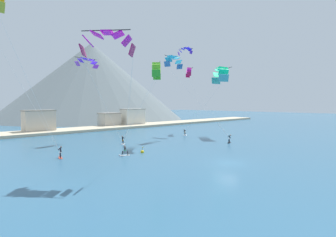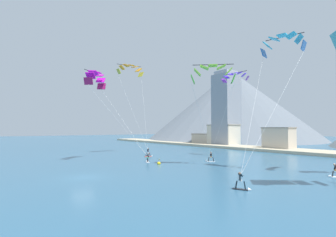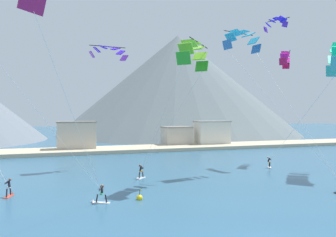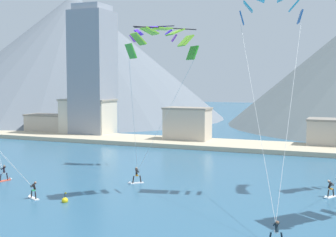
{
  "view_description": "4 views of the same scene",
  "coord_description": "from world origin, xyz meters",
  "px_view_note": "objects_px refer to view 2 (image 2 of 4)",
  "views": [
    {
      "loc": [
        -29.37,
        -19.33,
        7.89
      ],
      "look_at": [
        0.42,
        12.16,
        5.35
      ],
      "focal_mm": 28.0,
      "sensor_mm": 36.0,
      "label": 1
    },
    {
      "loc": [
        30.89,
        -10.36,
        5.73
      ],
      "look_at": [
        -2.82,
        14.44,
        7.36
      ],
      "focal_mm": 28.0,
      "sensor_mm": 36.0,
      "label": 2
    },
    {
      "loc": [
        -10.96,
        -14.57,
        7.56
      ],
      "look_at": [
        0.69,
        19.28,
        7.08
      ],
      "focal_mm": 35.0,
      "sensor_mm": 36.0,
      "label": 3
    },
    {
      "loc": [
        19.74,
        -20.34,
        10.71
      ],
      "look_at": [
        3.95,
        18.05,
        7.29
      ],
      "focal_mm": 50.0,
      "sensor_mm": 36.0,
      "label": 4
    }
  ],
  "objects_px": {
    "kitesurfer_near_trail": "(148,160)",
    "parafoil_kite_distant_mid_solo": "(235,76)",
    "kitesurfer_far_right": "(210,159)",
    "parafoil_kite_far_left": "(282,43)",
    "parafoil_kite_far_right": "(213,72)",
    "race_marker_buoy": "(159,163)",
    "parafoil_kite_near_trail": "(96,78)",
    "parafoil_kite_mid_center": "(130,69)",
    "kitesurfer_far_left": "(243,184)",
    "kitesurfer_near_lead": "(334,173)",
    "kitesurfer_mid_center": "(149,154)"
  },
  "relations": [
    {
      "from": "kitesurfer_near_trail",
      "to": "parafoil_kite_distant_mid_solo",
      "type": "xyz_separation_m",
      "value": [
        3.74,
        18.64,
        16.12
      ]
    },
    {
      "from": "kitesurfer_near_lead",
      "to": "parafoil_kite_far_right",
      "type": "height_order",
      "value": "parafoil_kite_far_right"
    },
    {
      "from": "kitesurfer_far_left",
      "to": "race_marker_buoy",
      "type": "bearing_deg",
      "value": 169.37
    },
    {
      "from": "parafoil_kite_far_left",
      "to": "parafoil_kite_far_right",
      "type": "xyz_separation_m",
      "value": [
        -8.79,
        -4.2,
        -2.98
      ]
    },
    {
      "from": "kitesurfer_far_right",
      "to": "parafoil_kite_near_trail",
      "type": "height_order",
      "value": "parafoil_kite_near_trail"
    },
    {
      "from": "kitesurfer_near_trail",
      "to": "race_marker_buoy",
      "type": "height_order",
      "value": "kitesurfer_near_trail"
    },
    {
      "from": "parafoil_kite_far_right",
      "to": "kitesurfer_far_right",
      "type": "bearing_deg",
      "value": 139.43
    },
    {
      "from": "kitesurfer_near_trail",
      "to": "parafoil_kite_far_right",
      "type": "height_order",
      "value": "parafoil_kite_far_right"
    },
    {
      "from": "parafoil_kite_far_left",
      "to": "parafoil_kite_far_right",
      "type": "distance_m",
      "value": 10.18
    },
    {
      "from": "kitesurfer_near_lead",
      "to": "kitesurfer_near_trail",
      "type": "relative_size",
      "value": 0.98
    },
    {
      "from": "kitesurfer_far_left",
      "to": "parafoil_kite_near_trail",
      "type": "bearing_deg",
      "value": -173.78
    },
    {
      "from": "kitesurfer_far_right",
      "to": "kitesurfer_far_left",
      "type": "bearing_deg",
      "value": -37.1
    },
    {
      "from": "kitesurfer_near_trail",
      "to": "parafoil_kite_mid_center",
      "type": "relative_size",
      "value": 0.09
    },
    {
      "from": "kitesurfer_near_trail",
      "to": "parafoil_kite_far_right",
      "type": "relative_size",
      "value": 0.12
    },
    {
      "from": "kitesurfer_near_lead",
      "to": "kitesurfer_near_trail",
      "type": "height_order",
      "value": "kitesurfer_near_lead"
    },
    {
      "from": "kitesurfer_near_trail",
      "to": "parafoil_kite_distant_mid_solo",
      "type": "distance_m",
      "value": 24.92
    },
    {
      "from": "kitesurfer_near_trail",
      "to": "parafoil_kite_mid_center",
      "type": "distance_m",
      "value": 24.82
    },
    {
      "from": "kitesurfer_far_right",
      "to": "parafoil_kite_mid_center",
      "type": "height_order",
      "value": "parafoil_kite_mid_center"
    },
    {
      "from": "kitesurfer_far_left",
      "to": "parafoil_kite_near_trail",
      "type": "distance_m",
      "value": 32.58
    },
    {
      "from": "kitesurfer_near_lead",
      "to": "kitesurfer_mid_center",
      "type": "height_order",
      "value": "kitesurfer_mid_center"
    },
    {
      "from": "parafoil_kite_mid_center",
      "to": "kitesurfer_mid_center",
      "type": "bearing_deg",
      "value": 2.26
    },
    {
      "from": "kitesurfer_near_lead",
      "to": "race_marker_buoy",
      "type": "xyz_separation_m",
      "value": [
        -21.36,
        -10.57,
        -0.3
      ]
    },
    {
      "from": "parafoil_kite_distant_mid_solo",
      "to": "race_marker_buoy",
      "type": "distance_m",
      "value": 24.89
    },
    {
      "from": "race_marker_buoy",
      "to": "kitesurfer_far_left",
      "type": "bearing_deg",
      "value": -10.63
    },
    {
      "from": "kitesurfer_near_trail",
      "to": "race_marker_buoy",
      "type": "bearing_deg",
      "value": -1.24
    },
    {
      "from": "parafoil_kite_mid_center",
      "to": "parafoil_kite_far_right",
      "type": "bearing_deg",
      "value": 0.32
    },
    {
      "from": "kitesurfer_far_right",
      "to": "race_marker_buoy",
      "type": "distance_m",
      "value": 9.41
    },
    {
      "from": "kitesurfer_near_trail",
      "to": "kitesurfer_mid_center",
      "type": "distance_m",
      "value": 8.98
    },
    {
      "from": "kitesurfer_near_lead",
      "to": "kitesurfer_far_right",
      "type": "xyz_separation_m",
      "value": [
        -19.03,
        -1.46,
        0.05
      ]
    },
    {
      "from": "kitesurfer_near_trail",
      "to": "kitesurfer_mid_center",
      "type": "xyz_separation_m",
      "value": [
        -7.48,
        4.97,
        0.1
      ]
    },
    {
      "from": "kitesurfer_mid_center",
      "to": "parafoil_kite_mid_center",
      "type": "height_order",
      "value": "parafoil_kite_mid_center"
    },
    {
      "from": "parafoil_kite_near_trail",
      "to": "kitesurfer_far_right",
      "type": "bearing_deg",
      "value": 52.13
    },
    {
      "from": "kitesurfer_far_right",
      "to": "parafoil_kite_far_left",
      "type": "distance_m",
      "value": 21.66
    },
    {
      "from": "race_marker_buoy",
      "to": "kitesurfer_far_right",
      "type": "bearing_deg",
      "value": 75.66
    },
    {
      "from": "kitesurfer_near_trail",
      "to": "kitesurfer_far_left",
      "type": "bearing_deg",
      "value": -9.19
    },
    {
      "from": "parafoil_kite_mid_center",
      "to": "kitesurfer_far_right",
      "type": "bearing_deg",
      "value": 11.73
    },
    {
      "from": "kitesurfer_far_left",
      "to": "parafoil_kite_distant_mid_solo",
      "type": "height_order",
      "value": "parafoil_kite_distant_mid_solo"
    },
    {
      "from": "kitesurfer_near_lead",
      "to": "parafoil_kite_mid_center",
      "type": "height_order",
      "value": "parafoil_kite_mid_center"
    },
    {
      "from": "kitesurfer_near_trail",
      "to": "parafoil_kite_far_left",
      "type": "distance_m",
      "value": 27.35
    },
    {
      "from": "kitesurfer_far_right",
      "to": "parafoil_kite_near_trail",
      "type": "xyz_separation_m",
      "value": [
        -12.35,
        -15.88,
        14.25
      ]
    },
    {
      "from": "race_marker_buoy",
      "to": "parafoil_kite_far_left",
      "type": "bearing_deg",
      "value": 29.51
    },
    {
      "from": "kitesurfer_mid_center",
      "to": "parafoil_kite_mid_center",
      "type": "xyz_separation_m",
      "value": [
        -7.68,
        -0.3,
        18.98
      ]
    },
    {
      "from": "kitesurfer_near_trail",
      "to": "parafoil_kite_near_trail",
      "type": "relative_size",
      "value": 0.12
    },
    {
      "from": "parafoil_kite_mid_center",
      "to": "parafoil_kite_distant_mid_solo",
      "type": "bearing_deg",
      "value": 36.46
    },
    {
      "from": "parafoil_kite_near_trail",
      "to": "parafoil_kite_distant_mid_solo",
      "type": "xyz_separation_m",
      "value": [
        10.23,
        25.48,
        1.8
      ]
    },
    {
      "from": "kitesurfer_far_left",
      "to": "parafoil_kite_mid_center",
      "type": "bearing_deg",
      "value": 167.57
    },
    {
      "from": "kitesurfer_far_left",
      "to": "parafoil_kite_distant_mid_solo",
      "type": "xyz_separation_m",
      "value": [
        -18.91,
        22.31,
        16.02
      ]
    },
    {
      "from": "parafoil_kite_near_trail",
      "to": "kitesurfer_far_left",
      "type": "bearing_deg",
      "value": 6.22
    },
    {
      "from": "kitesurfer_far_right",
      "to": "race_marker_buoy",
      "type": "bearing_deg",
      "value": -104.34
    },
    {
      "from": "kitesurfer_near_trail",
      "to": "parafoil_kite_far_left",
      "type": "xyz_separation_m",
      "value": [
        19.58,
        9.01,
        16.83
      ]
    }
  ]
}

